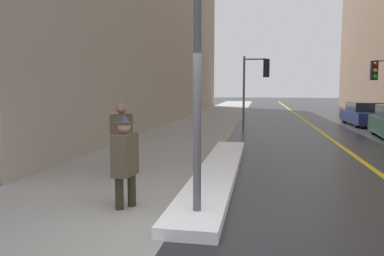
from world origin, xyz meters
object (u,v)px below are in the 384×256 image
at_px(pedestrian_in_glasses, 122,135).
at_px(pedestrian_trailing, 125,158).
at_px(parked_car_navy, 366,114).
at_px(lamp_post, 197,52).
at_px(traffic_light_near, 258,76).
at_px(traffic_light_far, 383,78).

bearing_deg(pedestrian_in_glasses, pedestrian_trailing, 28.04).
xyz_separation_m(pedestrian_trailing, pedestrian_in_glasses, (-0.97, 2.38, 0.07)).
relative_size(pedestrian_trailing, parked_car_navy, 0.37).
xyz_separation_m(lamp_post, pedestrian_trailing, (-1.28, 0.41, -1.66)).
xyz_separation_m(traffic_light_near, traffic_light_far, (5.78, -0.29, -0.13)).
bearing_deg(pedestrian_in_glasses, traffic_light_near, 170.75).
xyz_separation_m(pedestrian_trailing, parked_car_navy, (7.85, 15.82, -0.26)).
distance_m(lamp_post, parked_car_navy, 17.61).
xyz_separation_m(traffic_light_near, pedestrian_in_glasses, (-3.01, -11.10, -1.68)).
bearing_deg(traffic_light_near, pedestrian_in_glasses, -108.05).
xyz_separation_m(pedestrian_in_glasses, parked_car_navy, (8.82, 13.44, -0.32)).
height_order(lamp_post, pedestrian_trailing, lamp_post).
distance_m(pedestrian_trailing, pedestrian_in_glasses, 2.57).
height_order(traffic_light_near, parked_car_navy, traffic_light_near).
height_order(lamp_post, traffic_light_near, lamp_post).
xyz_separation_m(traffic_light_far, pedestrian_trailing, (-7.83, -13.18, -1.62)).
distance_m(lamp_post, pedestrian_trailing, 2.13).
xyz_separation_m(traffic_light_far, parked_car_navy, (0.03, 2.63, -1.88)).
bearing_deg(lamp_post, pedestrian_in_glasses, 128.80).
relative_size(lamp_post, parked_car_navy, 0.98).
height_order(traffic_light_far, pedestrian_in_glasses, traffic_light_far).
height_order(lamp_post, parked_car_navy, lamp_post).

